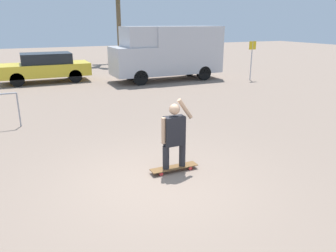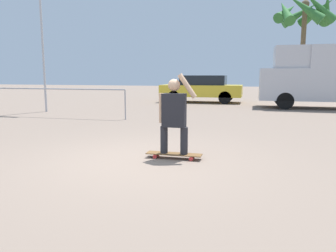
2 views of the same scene
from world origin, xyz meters
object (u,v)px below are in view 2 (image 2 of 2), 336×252
(skateboard, at_px, (174,154))
(palm_tree_near_van, at_px, (305,13))
(camper_van, at_px, (330,75))
(parked_car_yellow, at_px, (202,88))
(flagpole, at_px, (43,21))
(person_skateboarder, at_px, (174,113))

(skateboard, distance_m, palm_tree_near_van, 21.04)
(camper_van, bearing_deg, palm_tree_near_van, 90.79)
(camper_van, xyz_separation_m, palm_tree_near_van, (-0.12, 8.91, 4.29))
(parked_car_yellow, xyz_separation_m, flagpole, (-5.65, -6.48, 2.93))
(palm_tree_near_van, xyz_separation_m, flagpole, (-11.79, -13.30, -2.11))
(person_skateboarder, xyz_separation_m, camper_van, (4.80, 10.77, 0.69))
(skateboard, distance_m, person_skateboarder, 0.79)
(palm_tree_near_van, distance_m, flagpole, 17.90)
(skateboard, relative_size, palm_tree_near_van, 0.15)
(skateboard, distance_m, flagpole, 10.24)
(flagpole, bearing_deg, skateboard, -41.89)
(person_skateboarder, distance_m, palm_tree_near_van, 20.84)
(skateboard, relative_size, parked_car_yellow, 0.23)
(person_skateboarder, xyz_separation_m, palm_tree_near_van, (4.68, 19.68, 4.98))
(palm_tree_near_van, bearing_deg, flagpole, -131.56)
(skateboard, xyz_separation_m, parked_car_yellow, (-1.47, 12.86, 0.73))
(parked_car_yellow, height_order, flagpole, flagpole)
(camper_van, height_order, palm_tree_near_van, palm_tree_near_van)
(palm_tree_near_van, bearing_deg, person_skateboarder, -103.37)
(camper_van, height_order, flagpole, flagpole)
(skateboard, height_order, camper_van, camper_van)
(camper_van, distance_m, palm_tree_near_van, 9.89)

